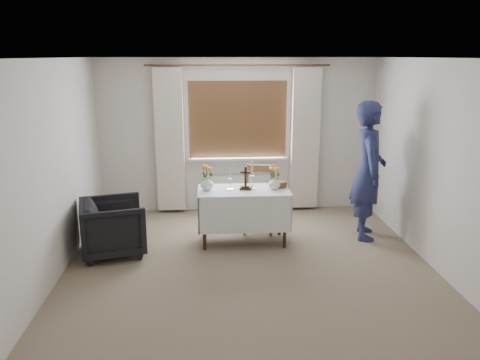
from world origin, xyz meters
name	(u,v)px	position (x,y,z in m)	size (l,w,h in m)	color
ground	(251,275)	(0.00, 0.00, 0.00)	(5.00, 5.00, 0.00)	#7E6857
altar_table	(243,216)	(-0.01, 1.03, 0.38)	(1.24, 0.64, 0.76)	white
wooden_chair	(259,199)	(0.25, 1.45, 0.48)	(0.45, 0.45, 0.97)	brown
armchair	(113,227)	(-1.73, 0.76, 0.37)	(0.78, 0.80, 0.73)	black
person	(368,171)	(1.74, 1.14, 0.97)	(0.71, 0.47, 1.94)	navy
radiator	(238,193)	(0.00, 2.42, 0.30)	(1.10, 0.10, 0.60)	silver
wooden_cross	(246,178)	(0.01, 1.03, 0.92)	(0.15, 0.11, 0.32)	black
candlestick_left	(230,178)	(-0.20, 1.04, 0.92)	(0.09, 0.09, 0.32)	silver
candlestick_right	(252,175)	(0.11, 1.07, 0.95)	(0.11, 0.11, 0.38)	silver
flower_vase_left	(207,183)	(-0.51, 1.05, 0.85)	(0.18, 0.18, 0.18)	white
flower_vase_right	(274,183)	(0.41, 1.03, 0.85)	(0.16, 0.16, 0.17)	white
wicker_basket	(279,184)	(0.49, 1.14, 0.80)	(0.22, 0.22, 0.08)	brown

